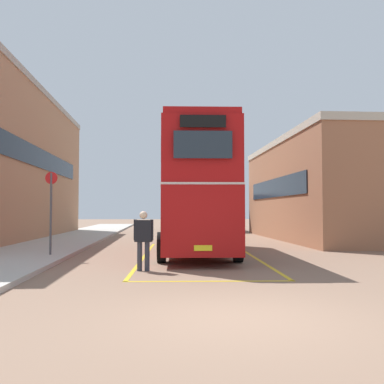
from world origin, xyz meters
The scene contains 8 objects.
ground_plane centered at (0.00, 14.40, 0.00)m, with size 135.60×135.60×0.00m, color #846651.
sidewalk_left centered at (-6.50, 16.80, 0.07)m, with size 4.00×57.60×0.14m, color #B2ADA3.
depot_building_right centered at (8.67, 18.66, 2.96)m, with size 6.47×15.44×5.90m.
double_decker_bus centered at (0.15, 10.51, 2.51)m, with size 3.07×9.96×4.75m.
single_deck_bus centered at (3.48, 31.30, 1.64)m, with size 3.36×9.22×3.02m.
pedestrian_boarding centered at (-1.74, 5.55, 0.97)m, with size 0.56×0.30×1.68m.
bus_stop_sign centered at (-5.18, 9.05, 1.90)m, with size 0.44×0.08×2.95m.
bay_marking_yellow centered at (0.11, 8.65, 0.00)m, with size 4.62×12.03×0.01m.
Camera 1 is at (-1.25, -6.86, 1.69)m, focal length 40.89 mm.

